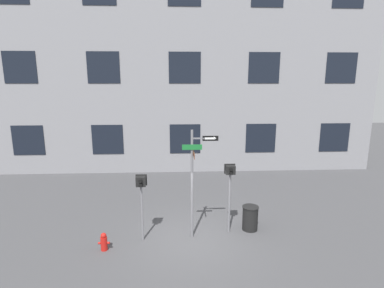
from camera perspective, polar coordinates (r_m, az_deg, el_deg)
ground_plane at (r=11.54m, az=-0.09°, el=-17.83°), size 60.00×60.00×0.00m
building_facade at (r=18.73m, az=-1.42°, el=14.30°), size 24.00×0.64×12.99m
street_sign_pole at (r=10.79m, az=0.45°, el=-5.89°), size 1.28×0.97×4.06m
pedestrian_signal_left at (r=10.88m, az=-9.65°, el=-8.59°), size 0.40×0.40×2.47m
pedestrian_signal_right at (r=11.34m, az=7.27°, el=-6.78°), size 0.41×0.40×2.69m
fire_hydrant at (r=11.24m, az=-16.43°, el=-17.45°), size 0.39×0.23×0.64m
trash_bin at (r=12.25m, az=11.02°, el=-13.66°), size 0.64×0.64×0.96m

